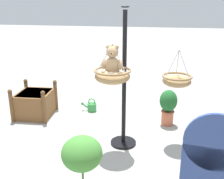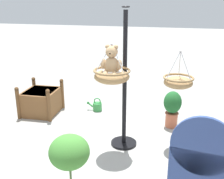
{
  "view_description": "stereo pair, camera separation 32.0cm",
  "coord_description": "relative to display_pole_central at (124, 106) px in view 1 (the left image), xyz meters",
  "views": [
    {
      "loc": [
        -0.72,
        4.19,
        2.42
      ],
      "look_at": [
        -0.02,
        0.08,
        1.03
      ],
      "focal_mm": 44.32,
      "sensor_mm": 36.0,
      "label": 1
    },
    {
      "loc": [
        -1.03,
        4.13,
        2.42
      ],
      "look_at": [
        -0.02,
        0.08,
        1.03
      ],
      "focal_mm": 44.32,
      "sensor_mm": 36.0,
      "label": 2
    }
  ],
  "objects": [
    {
      "name": "potted_plant_tall_leafy",
      "position": [
        0.19,
        1.89,
        -0.04
      ],
      "size": [
        0.42,
        0.42,
        1.1
      ],
      "color": "beige",
      "rests_on": "ground"
    },
    {
      "name": "hanging_basket_left_high",
      "position": [
        -0.84,
        -0.15,
        0.45
      ],
      "size": [
        0.49,
        0.49,
        0.61
      ],
      "color": "#A37F51"
    },
    {
      "name": "wooden_planter_box",
      "position": [
        2.02,
        -0.91,
        -0.42
      ],
      "size": [
        0.8,
        0.86,
        0.69
      ],
      "color": "brown",
      "rests_on": "ground"
    },
    {
      "name": "display_pole_central",
      "position": [
        0.0,
        0.0,
        0.0
      ],
      "size": [
        0.44,
        0.44,
        2.3
      ],
      "color": "black",
      "rests_on": "ground"
    },
    {
      "name": "hanging_basket_with_teddy",
      "position": [
        0.15,
        0.25,
        0.59
      ],
      "size": [
        0.57,
        0.57,
        0.61
      ],
      "color": "#A37F51"
    },
    {
      "name": "display_sign_board",
      "position": [
        -1.11,
        1.76,
        0.13
      ],
      "size": [
        0.61,
        0.12,
        1.4
      ],
      "color": "#334C8C",
      "rests_on": "ground"
    },
    {
      "name": "watering_can",
      "position": [
        0.89,
        -1.33,
        -0.6
      ],
      "size": [
        0.35,
        0.2,
        0.3
      ],
      "color": "#338C3F",
      "rests_on": "ground"
    },
    {
      "name": "ground_plane",
      "position": [
        0.2,
        0.05,
        -0.7
      ],
      "size": [
        40.0,
        40.0,
        0.0
      ],
      "primitive_type": "plane",
      "color": "#9E9E99"
    },
    {
      "name": "teddy_bear",
      "position": [
        0.15,
        0.27,
        0.8
      ],
      "size": [
        0.32,
        0.29,
        0.47
      ],
      "color": "tan"
    },
    {
      "name": "potted_plant_flowering_red",
      "position": [
        -0.76,
        -0.91,
        -0.29
      ],
      "size": [
        0.34,
        0.34,
        0.72
      ],
      "color": "#BC6042",
      "rests_on": "ground"
    },
    {
      "name": "potted_plant_fern_front",
      "position": [
        -1.27,
        0.72,
        -0.57
      ],
      "size": [
        0.44,
        0.44,
        0.35
      ],
      "color": "#AD563D",
      "rests_on": "ground"
    }
  ]
}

